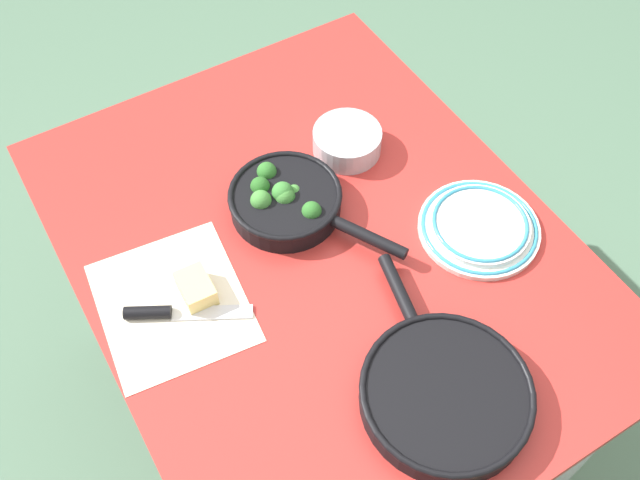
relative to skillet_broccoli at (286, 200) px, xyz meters
The scene contains 9 objects.
ground_plane 0.79m from the skillet_broccoli, ahead, with size 14.00×14.00×0.00m, color #51755B.
dining_table_red 0.16m from the skillet_broccoli, ahead, with size 1.15×0.89×0.75m.
skillet_broccoli is the anchor object (origin of this frame).
skillet_eggs 0.49m from the skillet_broccoli, ahead, with size 0.43×0.29×0.05m.
parchment_sheet 0.30m from the skillet_broccoli, 74.42° to the right, with size 0.32×0.29×0.00m.
grater_knife 0.32m from the skillet_broccoli, 71.22° to the right, with size 0.13×0.21×0.02m.
cheese_block 0.26m from the skillet_broccoli, 69.80° to the right, with size 0.08×0.06×0.04m.
dinner_plate_stack 0.38m from the skillet_broccoli, 51.11° to the left, with size 0.24×0.24×0.03m.
prep_bowl_steel 0.20m from the skillet_broccoli, 111.60° to the left, with size 0.15×0.15×0.05m.
Camera 1 is at (0.68, -0.41, 1.88)m, focal length 40.00 mm.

